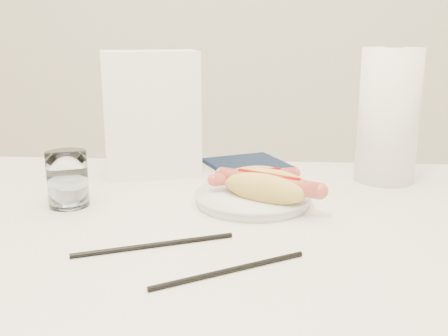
# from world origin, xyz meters

# --- Properties ---
(table) EXTENTS (1.20, 0.80, 0.75)m
(table) POSITION_xyz_m (0.00, 0.00, 0.69)
(table) COLOR white
(table) RESTS_ON ground
(plate) EXTENTS (0.24, 0.24, 0.02)m
(plate) POSITION_xyz_m (0.10, 0.09, 0.76)
(plate) COLOR silver
(plate) RESTS_ON table
(hotdog_left) EXTENTS (0.15, 0.10, 0.04)m
(hotdog_left) POSITION_xyz_m (0.10, 0.12, 0.79)
(hotdog_left) COLOR tan
(hotdog_left) RESTS_ON plate
(hotdog_right) EXTENTS (0.18, 0.13, 0.05)m
(hotdog_right) POSITION_xyz_m (0.13, 0.06, 0.79)
(hotdog_right) COLOR #DAB755
(hotdog_right) RESTS_ON plate
(water_glass) EXTENTS (0.07, 0.07, 0.10)m
(water_glass) POSITION_xyz_m (-0.22, 0.06, 0.80)
(water_glass) COLOR silver
(water_glass) RESTS_ON table
(chopstick_near) EXTENTS (0.22, 0.10, 0.01)m
(chopstick_near) POSITION_xyz_m (-0.04, -0.11, 0.75)
(chopstick_near) COLOR black
(chopstick_near) RESTS_ON table
(chopstick_far) EXTENTS (0.19, 0.12, 0.01)m
(chopstick_far) POSITION_xyz_m (0.08, -0.19, 0.75)
(chopstick_far) COLOR black
(chopstick_far) RESTS_ON table
(napkin_box) EXTENTS (0.22, 0.16, 0.26)m
(napkin_box) POSITION_xyz_m (-0.12, 0.27, 0.88)
(napkin_box) COLOR white
(napkin_box) RESTS_ON table
(navy_napkin) EXTENTS (0.22, 0.22, 0.01)m
(navy_napkin) POSITION_xyz_m (0.08, 0.35, 0.75)
(navy_napkin) COLOR #101B34
(navy_napkin) RESTS_ON table
(paper_towel_roll) EXTENTS (0.13, 0.13, 0.27)m
(paper_towel_roll) POSITION_xyz_m (0.36, 0.26, 0.88)
(paper_towel_roll) COLOR white
(paper_towel_roll) RESTS_ON table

